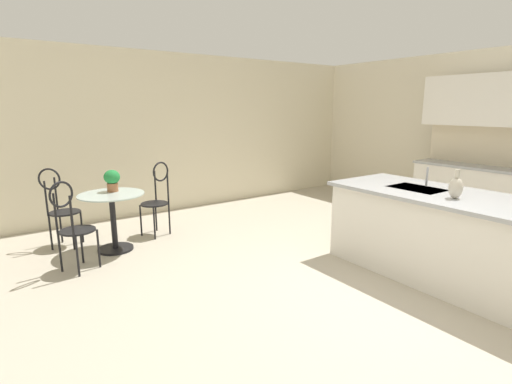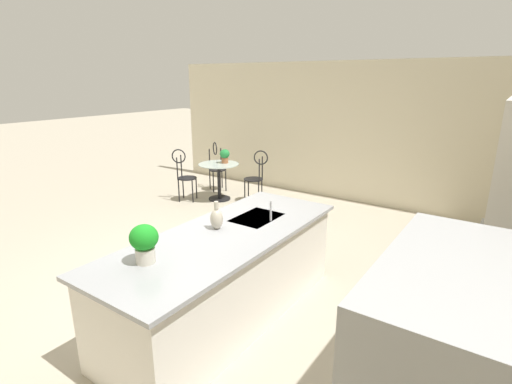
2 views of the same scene
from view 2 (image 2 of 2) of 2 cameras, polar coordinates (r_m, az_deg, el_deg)
The scene contains 12 objects.
ground_plane at distance 4.92m, azimuth -9.99°, elevation -12.67°, with size 40.00×40.00×0.00m, color #B2A893.
wall_left_window at distance 7.96m, azimuth 11.65°, elevation 8.76°, with size 0.12×7.80×2.70m, color beige.
kitchen_island at distance 4.00m, azimuth -4.45°, elevation -12.16°, with size 2.80×1.06×0.92m.
back_counter_run at distance 3.90m, azimuth 32.76°, elevation -15.37°, with size 2.44×0.64×1.52m.
bistro_table at distance 7.78m, azimuth -5.49°, elevation 2.06°, with size 0.80×0.80×0.74m.
chair_near_window at distance 8.48m, azimuth -5.85°, elevation 4.14°, with size 0.53×0.53×1.04m.
chair_by_island at distance 7.57m, azimuth 0.03°, elevation 2.71°, with size 0.49×0.52×1.04m.
chair_toward_desk at distance 7.80m, azimuth -10.60°, elevation 2.85°, with size 0.51×0.52×1.04m.
sink_faucet at distance 4.08m, azimuth 2.20°, elevation -2.82°, with size 0.02×0.02×0.22m, color #B2B5BA.
potted_plant_on_table at distance 7.74m, azimuth -4.65°, elevation 5.45°, with size 0.20×0.20×0.28m.
potted_plant_counter_far at distance 3.28m, azimuth -16.21°, elevation -7.01°, with size 0.23×0.23×0.33m.
vase_on_counter at distance 3.89m, azimuth -5.85°, elevation -3.91°, with size 0.13×0.13×0.29m.
Camera 2 is at (3.00, 3.09, 2.38)m, focal length 27.03 mm.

